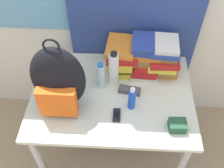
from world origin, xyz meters
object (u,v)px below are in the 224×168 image
object	(u,v)px
book_stack_left	(121,57)
water_bottle	(101,75)
book_stack_right	(163,57)
camera_pouch	(177,125)
backpack	(58,81)
sports_bottle	(114,69)
book_stack_center	(145,56)
sunscreen_bottle	(132,99)
sunglasses_case	(130,90)
cell_phone	(117,115)

from	to	relation	value
book_stack_left	water_bottle	bearing A→B (deg)	-126.90
book_stack_right	camera_pouch	distance (m)	0.52
backpack	sports_bottle	size ratio (longest dim) A/B	1.96
book_stack_center	book_stack_right	distance (m)	0.12
camera_pouch	sunscreen_bottle	bearing A→B (deg)	151.77
backpack	sunglasses_case	distance (m)	0.50
sunglasses_case	water_bottle	bearing A→B (deg)	165.38
book_stack_left	cell_phone	distance (m)	0.44
sunscreen_bottle	book_stack_left	bearing A→B (deg)	102.85
book_stack_center	water_bottle	distance (m)	0.35
water_bottle	sunglasses_case	world-z (taller)	water_bottle
backpack	sunglasses_case	bearing A→B (deg)	16.60
book_stack_center	sports_bottle	size ratio (longest dim) A/B	1.04
backpack	water_bottle	xyz separation A→B (m)	(0.24, 0.18, -0.13)
book_stack_left	sunglasses_case	xyz separation A→B (m)	(0.07, -0.23, -0.10)
book_stack_left	sunscreen_bottle	distance (m)	0.36
water_bottle	sunscreen_bottle	world-z (taller)	water_bottle
book_stack_center	book_stack_right	size ratio (longest dim) A/B	1.04
backpack	water_bottle	bearing A→B (deg)	37.57
cell_phone	sunglasses_case	world-z (taller)	sunglasses_case
backpack	sunglasses_case	xyz separation A→B (m)	(0.43, 0.13, -0.21)
water_bottle	camera_pouch	size ratio (longest dim) A/B	1.95
sports_bottle	sunglasses_case	size ratio (longest dim) A/B	1.76
book_stack_center	cell_phone	distance (m)	0.49
book_stack_left	book_stack_center	xyz separation A→B (m)	(0.17, 0.01, 0.01)
water_bottle	book_stack_right	bearing A→B (deg)	22.62
sunscreen_bottle	camera_pouch	distance (m)	0.32
water_bottle	sunscreen_bottle	distance (m)	0.28
backpack	water_bottle	size ratio (longest dim) A/B	2.57
book_stack_left	cell_phone	xyz separation A→B (m)	(-0.01, -0.43, -0.11)
cell_phone	sunglasses_case	bearing A→B (deg)	68.61
backpack	sunscreen_bottle	bearing A→B (deg)	0.55
water_bottle	sunglasses_case	size ratio (longest dim) A/B	1.34
water_bottle	camera_pouch	bearing A→B (deg)	-33.69
book_stack_right	sunglasses_case	xyz separation A→B (m)	(-0.23, -0.23, -0.11)
book_stack_left	book_stack_right	xyz separation A→B (m)	(0.29, 0.00, 0.01)
sunscreen_bottle	cell_phone	bearing A→B (deg)	-139.50
book_stack_right	water_bottle	xyz separation A→B (m)	(-0.43, -0.18, -0.03)
sunscreen_bottle	backpack	bearing A→B (deg)	-179.45
backpack	camera_pouch	xyz separation A→B (m)	(0.73, -0.15, -0.20)
sports_bottle	backpack	bearing A→B (deg)	-145.93
camera_pouch	sunglasses_case	bearing A→B (deg)	136.70
water_bottle	sunscreen_bottle	bearing A→B (deg)	-39.99
sunscreen_bottle	cell_phone	xyz separation A→B (m)	(-0.09, -0.08, -0.08)
backpack	sunscreen_bottle	world-z (taller)	backpack
backpack	camera_pouch	bearing A→B (deg)	-11.37
sunscreen_bottle	sunglasses_case	bearing A→B (deg)	95.61
book_stack_right	camera_pouch	world-z (taller)	book_stack_right
cell_phone	sunscreen_bottle	bearing A→B (deg)	40.50
sports_bottle	sunglasses_case	bearing A→B (deg)	-37.52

